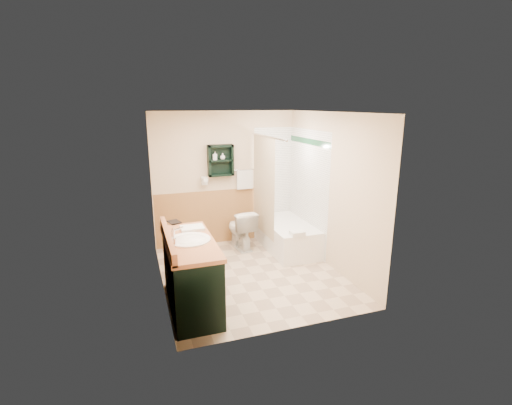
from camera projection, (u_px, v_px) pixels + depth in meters
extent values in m
plane|color=beige|center=(251.00, 274.00, 5.64)|extent=(3.00, 3.00, 0.00)
cube|color=beige|center=(225.00, 178.00, 6.73)|extent=(2.60, 0.04, 2.40)
cube|color=beige|center=(156.00, 206.00, 4.93)|extent=(0.04, 3.00, 2.40)
cube|color=beige|center=(332.00, 191.00, 5.74)|extent=(0.04, 3.00, 2.40)
cube|color=white|center=(250.00, 111.00, 5.02)|extent=(2.60, 3.00, 0.04)
cube|color=black|center=(221.00, 160.00, 6.50)|extent=(0.45, 0.15, 0.55)
cylinder|color=silver|center=(267.00, 137.00, 5.98)|extent=(0.03, 1.60, 0.03)
cube|color=black|center=(191.00, 274.00, 4.64)|extent=(0.59, 1.41, 0.89)
cube|color=white|center=(286.00, 235.00, 6.61)|extent=(0.73, 1.50, 0.49)
imported|color=white|center=(241.00, 229.00, 6.60)|extent=(0.47, 0.75, 0.70)
cube|color=white|center=(192.00, 228.00, 4.91)|extent=(0.30, 0.24, 0.04)
imported|color=black|center=(169.00, 217.00, 5.12)|extent=(0.15, 0.06, 0.20)
cube|color=white|center=(297.00, 233.00, 5.88)|extent=(0.22, 0.18, 0.07)
imported|color=white|center=(215.00, 158.00, 6.45)|extent=(0.11, 0.16, 0.07)
imported|color=white|center=(223.00, 157.00, 6.49)|extent=(0.13, 0.14, 0.09)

